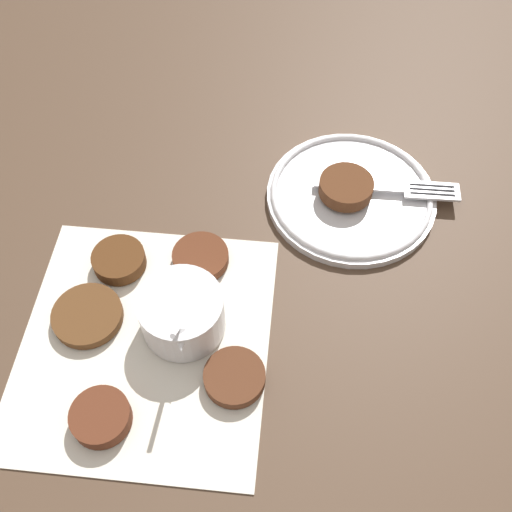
{
  "coord_description": "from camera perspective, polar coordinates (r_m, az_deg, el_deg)",
  "views": [
    {
      "loc": [
        0.29,
        0.08,
        0.61
      ],
      "look_at": [
        -0.11,
        0.12,
        0.02
      ],
      "focal_mm": 42.0,
      "sensor_mm": 36.0,
      "label": 1
    }
  ],
  "objects": [
    {
      "name": "fritter_2",
      "position": [
        0.65,
        -14.56,
        -14.63
      ],
      "size": [
        0.06,
        0.06,
        0.02
      ],
      "color": "#582C1A",
      "rests_on": "napkin"
    },
    {
      "name": "serving_plate",
      "position": [
        0.8,
        9.04,
        5.74
      ],
      "size": [
        0.22,
        0.22,
        0.02
      ],
      "color": "silver",
      "rests_on": "ground_plane"
    },
    {
      "name": "fork",
      "position": [
        0.8,
        13.82,
        6.21
      ],
      "size": [
        0.05,
        0.19,
        0.0
      ],
      "color": "silver",
      "rests_on": "serving_plate"
    },
    {
      "name": "ground_plane",
      "position": [
        0.68,
        -9.31,
        -9.33
      ],
      "size": [
        4.0,
        4.0,
        0.0
      ],
      "primitive_type": "plane",
      "color": "#4C3828"
    },
    {
      "name": "fritter_4",
      "position": [
        0.65,
        -2.06,
        -11.46
      ],
      "size": [
        0.07,
        0.07,
        0.01
      ],
      "color": "#532E1C",
      "rests_on": "napkin"
    },
    {
      "name": "fritter_1",
      "position": [
        0.74,
        -12.92,
        -0.37
      ],
      "size": [
        0.06,
        0.06,
        0.02
      ],
      "color": "#4E2D15",
      "rests_on": "napkin"
    },
    {
      "name": "fritter_3",
      "position": [
        0.71,
        -15.76,
        -5.48
      ],
      "size": [
        0.08,
        0.08,
        0.01
      ],
      "color": "#56351B",
      "rests_on": "napkin"
    },
    {
      "name": "fritter_0",
      "position": [
        0.73,
        -5.31,
        -0.13
      ],
      "size": [
        0.07,
        0.07,
        0.01
      ],
      "color": "#552B19",
      "rests_on": "napkin"
    },
    {
      "name": "sauce_bowl",
      "position": [
        0.67,
        -7.04,
        -5.59
      ],
      "size": [
        0.11,
        0.09,
        0.1
      ],
      "color": "silver",
      "rests_on": "napkin"
    },
    {
      "name": "napkin",
      "position": [
        0.69,
        -10.51,
        -8.03
      ],
      "size": [
        0.35,
        0.33,
        0.0
      ],
      "color": "silver",
      "rests_on": "ground_plane"
    },
    {
      "name": "fritter_on_plate",
      "position": [
        0.78,
        8.57,
        6.5
      ],
      "size": [
        0.07,
        0.07,
        0.02
      ],
      "color": "#512D19",
      "rests_on": "serving_plate"
    }
  ]
}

